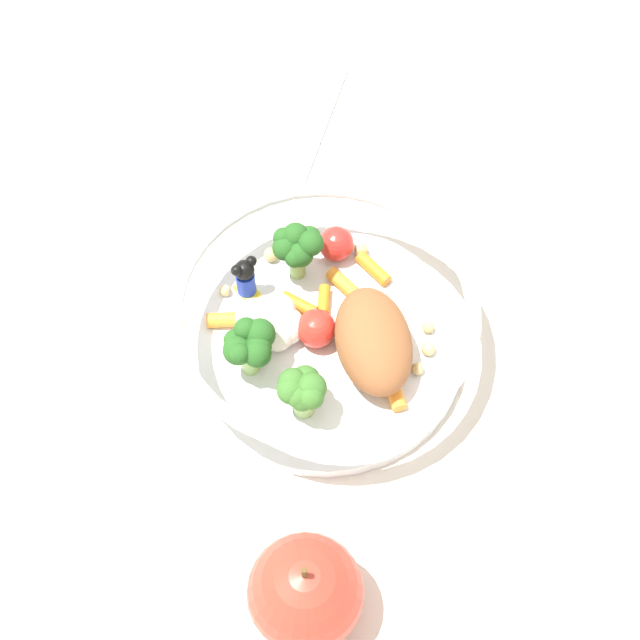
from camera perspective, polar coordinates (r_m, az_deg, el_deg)
The scene contains 4 objects.
ground_plane at distance 0.71m, azimuth 1.05°, elevation -0.98°, with size 2.40×2.40×0.00m, color silver.
food_container at distance 0.68m, azimuth -0.06°, elevation -0.21°, with size 0.23×0.23×0.06m.
loose_apple at distance 0.60m, azimuth -0.91°, elevation -16.58°, with size 0.07×0.07×0.09m.
folded_napkin at distance 0.85m, azimuth -3.60°, elevation 12.82°, with size 0.15×0.12×0.01m, color white.
Camera 1 is at (-0.27, -0.24, 0.61)m, focal length 51.40 mm.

